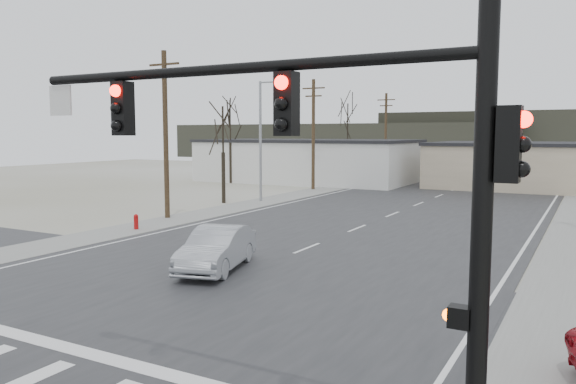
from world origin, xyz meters
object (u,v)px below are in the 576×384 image
Objects in this scene: car_far_a at (486,180)px; car_far_b at (429,169)px; traffic_signal_mast at (351,165)px; fire_hydrant at (136,222)px; sedan_crossing at (217,249)px.

car_far_a is 18.38m from car_far_b.
traffic_signal_mast is 23.39m from fire_hydrant.
car_far_a is 1.30× the size of car_far_b.
fire_hydrant is 48.72m from car_far_b.
traffic_signal_mast reaches higher than fire_hydrant.
car_far_b is (-9.49, 15.74, -0.07)m from car_far_a.
sedan_crossing is at bearing 135.07° from traffic_signal_mast.
traffic_signal_mast is 64.77m from car_far_b.
car_far_a is at bearing 69.35° from fire_hydrant.
traffic_signal_mast is 1.85× the size of sedan_crossing.
car_far_a is (-5.70, 47.09, -3.90)m from traffic_signal_mast.
traffic_signal_mast reaches higher than car_far_b.
car_far_b is (2.90, 48.63, 0.26)m from fire_hydrant.
traffic_signal_mast is 1.77× the size of car_far_a.
traffic_signal_mast is 13.40m from sedan_crossing.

